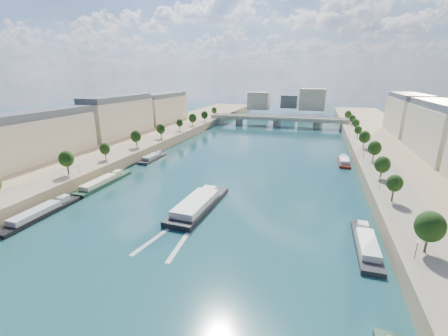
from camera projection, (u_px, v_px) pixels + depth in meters
The scene contains 16 objects.
ground at pixel (235, 175), 126.82m from camera, with size 700.00×700.00×0.00m, color #0C2D37.
quay_left at pixel (93, 156), 146.36m from camera, with size 44.00×520.00×5.00m, color #9E8460.
quay_right at pixel (431, 188), 105.79m from camera, with size 44.00×520.00×5.00m, color #9E8460.
pave_left at pixel (118, 154), 141.38m from camera, with size 14.00×520.00×0.10m, color gray.
pave_right at pixel (385, 177), 109.26m from camera, with size 14.00×520.00×0.10m, color gray.
trees_left at pixel (123, 142), 141.02m from camera, with size 4.80×268.80×8.26m.
trees_right at pixel (377, 155), 117.33m from camera, with size 4.80×268.80×8.26m.
lamps_left at pixel (112, 154), 130.17m from camera, with size 0.36×200.36×4.28m.
lamps_right at pixel (371, 165), 114.27m from camera, with size 0.36×200.36×4.28m.
buildings_left at pixel (85, 123), 156.82m from camera, with size 16.00×226.00×23.20m.
skyline at pixel (291, 100), 321.82m from camera, with size 79.00×42.00×22.00m.
bridge at pixel (277, 120), 246.73m from camera, with size 112.00×12.00×8.15m.
tour_barge at pixel (198, 204), 95.08m from camera, with size 10.45×31.97×4.29m.
wake at pixel (176, 233), 80.39m from camera, with size 10.76×26.02×0.04m.
moored_barges_left at pixel (38, 215), 88.97m from camera, with size 5.00×156.91×3.60m.
moored_barges_right at pixel (374, 274), 62.64m from camera, with size 5.00×163.22×3.60m.
Camera 1 is at (31.17, -16.16, 40.60)m, focal length 24.00 mm.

